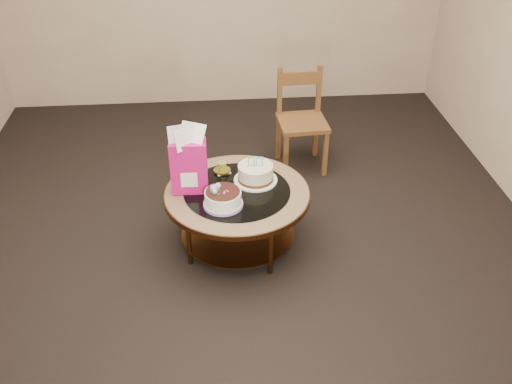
{
  "coord_description": "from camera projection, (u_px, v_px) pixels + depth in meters",
  "views": [
    {
      "loc": [
        -0.15,
        -3.28,
        2.64
      ],
      "look_at": [
        0.13,
        0.02,
        0.43
      ],
      "focal_mm": 40.0,
      "sensor_mm": 36.0,
      "label": 1
    }
  ],
  "objects": [
    {
      "name": "ground",
      "position": [
        238.0,
        242.0,
        4.19
      ],
      "size": [
        5.0,
        5.0,
        0.0
      ],
      "primitive_type": "plane",
      "color": "black",
      "rests_on": "ground"
    },
    {
      "name": "room_walls",
      "position": [
        234.0,
        37.0,
        3.34
      ],
      "size": [
        4.52,
        5.02,
        2.61
      ],
      "color": "#C3AB94",
      "rests_on": "ground"
    },
    {
      "name": "coffee_table",
      "position": [
        237.0,
        200.0,
        3.98
      ],
      "size": [
        1.02,
        1.02,
        0.46
      ],
      "color": "#563318",
      "rests_on": "ground"
    },
    {
      "name": "decorated_cake",
      "position": [
        223.0,
        199.0,
        3.76
      ],
      "size": [
        0.27,
        0.27,
        0.15
      ],
      "rotation": [
        0.0,
        0.0,
        0.29
      ],
      "color": "#AA90CC",
      "rests_on": "coffee_table"
    },
    {
      "name": "cream_cake",
      "position": [
        256.0,
        173.0,
        4.01
      ],
      "size": [
        0.31,
        0.31,
        0.2
      ],
      "rotation": [
        0.0,
        0.0,
        -0.18
      ],
      "color": "white",
      "rests_on": "coffee_table"
    },
    {
      "name": "gift_bag",
      "position": [
        188.0,
        160.0,
        3.81
      ],
      "size": [
        0.25,
        0.18,
        0.49
      ],
      "rotation": [
        0.0,
        0.0,
        -0.03
      ],
      "color": "#D31370",
      "rests_on": "coffee_table"
    },
    {
      "name": "pillar_candle",
      "position": [
        222.0,
        169.0,
        4.13
      ],
      "size": [
        0.13,
        0.13,
        0.09
      ],
      "rotation": [
        0.0,
        0.0,
        0.34
      ],
      "color": "#EBCA60",
      "rests_on": "coffee_table"
    },
    {
      "name": "dining_chair",
      "position": [
        302.0,
        120.0,
        4.88
      ],
      "size": [
        0.42,
        0.42,
        0.87
      ],
      "rotation": [
        0.0,
        0.0,
        0.06
      ],
      "color": "brown",
      "rests_on": "ground"
    }
  ]
}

